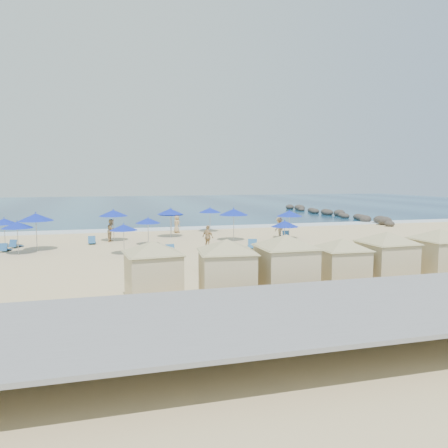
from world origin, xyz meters
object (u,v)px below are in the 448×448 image
at_px(umbrella_8, 234,212).
at_px(umbrella_12, 170,211).
at_px(cabana_5, 439,249).
at_px(cabana_4, 387,252).
at_px(umbrella_6, 124,227).
at_px(cabana_3, 342,258).
at_px(umbrella_13, 17,225).
at_px(trash_bin, 211,263).
at_px(umbrella_3, 36,217).
at_px(cabana_1, 227,263).
at_px(umbrella_4, 113,213).
at_px(cabana_0, 153,264).
at_px(umbrella_5, 148,221).
at_px(rock_jetty, 332,213).
at_px(umbrella_7, 171,212).
at_px(beachgoer_3, 177,224).
at_px(beachgoer_0, 112,230).
at_px(umbrella_9, 210,210).
at_px(beachgoer_2, 279,227).
at_px(cabana_2, 286,258).
at_px(umbrella_11, 285,224).
at_px(umbrella_2, 4,221).
at_px(umbrella_10, 289,213).
at_px(beachgoer_1, 208,237).

distance_m(umbrella_8, umbrella_12, 5.64).
bearing_deg(cabana_5, umbrella_12, 117.26).
relative_size(cabana_4, umbrella_6, 2.18).
height_order(cabana_3, umbrella_13, cabana_3).
xyz_separation_m(trash_bin, umbrella_12, (-0.16, 13.56, 1.77)).
relative_size(umbrella_3, umbrella_8, 1.01).
bearing_deg(cabana_1, umbrella_4, 102.05).
height_order(cabana_0, umbrella_13, cabana_0).
xyz_separation_m(cabana_3, umbrella_6, (-8.71, 11.98, 0.30)).
xyz_separation_m(cabana_5, umbrella_5, (-12.08, 15.32, 0.21)).
relative_size(rock_jetty, umbrella_6, 13.04).
xyz_separation_m(cabana_1, umbrella_7, (0.78, 19.92, 0.48)).
xyz_separation_m(cabana_0, umbrella_5, (1.27, 15.18, 0.26)).
distance_m(umbrella_13, beachgoer_3, 14.50).
bearing_deg(rock_jetty, beachgoer_0, -149.93).
relative_size(umbrella_4, umbrella_9, 1.11).
bearing_deg(beachgoer_2, cabana_2, 32.80).
bearing_deg(umbrella_6, trash_bin, -55.00).
bearing_deg(cabana_3, umbrella_4, 116.71).
relative_size(rock_jetty, umbrella_12, 10.65).
bearing_deg(cabana_4, umbrella_5, 120.67).
distance_m(cabana_5, umbrella_11, 10.80).
relative_size(umbrella_12, beachgoer_3, 1.55).
relative_size(rock_jetty, umbrella_3, 10.01).
bearing_deg(umbrella_4, umbrella_7, 15.95).
height_order(umbrella_2, umbrella_10, umbrella_10).
relative_size(cabana_5, umbrella_2, 2.08).
xyz_separation_m(umbrella_2, umbrella_12, (12.17, 2.20, 0.30)).
bearing_deg(umbrella_9, beachgoer_3, 178.10).
bearing_deg(cabana_5, cabana_1, -177.17).
bearing_deg(cabana_2, umbrella_6, 116.10).
height_order(trash_bin, cabana_3, cabana_3).
height_order(trash_bin, umbrella_12, umbrella_12).
distance_m(cabana_2, cabana_4, 5.09).
xyz_separation_m(umbrella_8, umbrella_10, (4.65, -0.16, -0.21)).
bearing_deg(umbrella_5, umbrella_10, 1.33).
bearing_deg(cabana_0, beachgoer_3, 78.45).
distance_m(rock_jetty, cabana_5, 36.96).
height_order(umbrella_10, beachgoer_2, umbrella_10).
distance_m(umbrella_7, umbrella_10, 9.78).
xyz_separation_m(cabana_5, beachgoer_3, (-8.88, 22.03, -0.80)).
bearing_deg(umbrella_13, umbrella_12, 27.62).
bearing_deg(trash_bin, beachgoer_3, 101.52).
distance_m(umbrella_2, umbrella_4, 7.64).
xyz_separation_m(cabana_2, beachgoer_1, (-0.26, 12.90, -0.82)).
xyz_separation_m(umbrella_5, umbrella_7, (2.34, 4.08, 0.25)).
distance_m(umbrella_5, beachgoer_2, 11.04).
bearing_deg(beachgoer_0, cabana_0, -160.51).
relative_size(rock_jetty, cabana_4, 5.99).
distance_m(trash_bin, cabana_5, 11.28).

